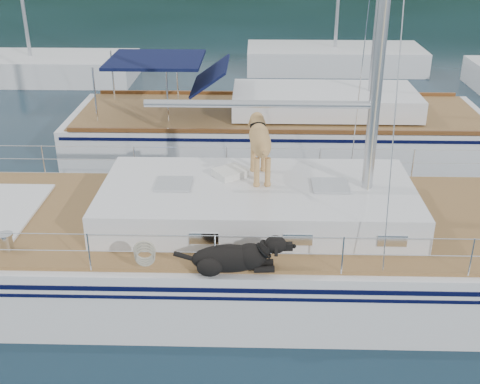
{
  "coord_description": "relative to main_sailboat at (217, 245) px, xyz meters",
  "views": [
    {
      "loc": [
        0.75,
        -9.1,
        5.89
      ],
      "look_at": [
        0.5,
        0.2,
        1.6
      ],
      "focal_mm": 45.0,
      "sensor_mm": 36.0,
      "label": 1
    }
  ],
  "objects": [
    {
      "name": "ground",
      "position": [
        -0.1,
        0.0,
        -0.68
      ],
      "size": [
        120.0,
        120.0,
        0.0
      ],
      "primitive_type": "plane",
      "color": "black",
      "rests_on": "ground"
    },
    {
      "name": "bg_boat_west",
      "position": [
        -8.1,
        14.0,
        -0.23
      ],
      "size": [
        8.0,
        3.0,
        11.65
      ],
      "color": "white",
      "rests_on": "ground"
    },
    {
      "name": "neighbor_sailboat",
      "position": [
        1.38,
        6.34,
        -0.05
      ],
      "size": [
        11.0,
        3.5,
        13.3
      ],
      "color": "white",
      "rests_on": "ground"
    },
    {
      "name": "main_sailboat",
      "position": [
        0.0,
        0.0,
        0.0
      ],
      "size": [
        12.0,
        3.88,
        14.01
      ],
      "color": "white",
      "rests_on": "ground"
    },
    {
      "name": "bg_boat_center",
      "position": [
        3.9,
        16.0,
        -0.23
      ],
      "size": [
        7.2,
        3.0,
        11.65
      ],
      "color": "white",
      "rests_on": "ground"
    }
  ]
}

